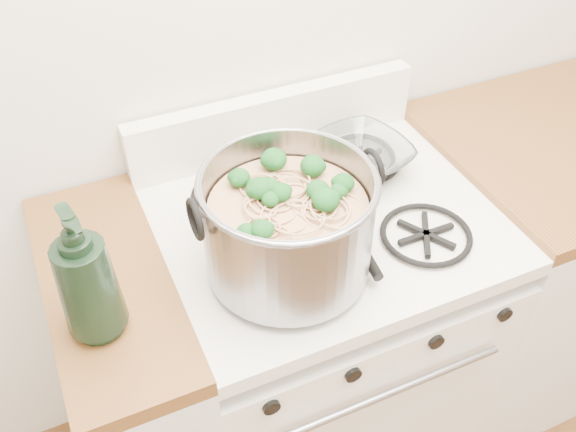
{
  "coord_description": "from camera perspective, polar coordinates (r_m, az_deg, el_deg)",
  "views": [
    {
      "loc": [
        -0.53,
        0.31,
        1.89
      ],
      "look_at": [
        -0.15,
        1.15,
        1.06
      ],
      "focal_mm": 40.0,
      "sensor_mm": 36.0,
      "label": 1
    }
  ],
  "objects": [
    {
      "name": "stock_pot",
      "position": [
        1.26,
        0.0,
        -0.94
      ],
      "size": [
        0.38,
        0.35,
        0.23
      ],
      "color": "gray",
      "rests_on": "gas_range"
    },
    {
      "name": "glass_bowl",
      "position": [
        1.59,
        6.28,
        4.82
      ],
      "size": [
        0.11,
        0.11,
        0.02
      ],
      "primitive_type": "imported",
      "rotation": [
        0.0,
        0.0,
        0.2
      ],
      "color": "white",
      "rests_on": "gas_range"
    },
    {
      "name": "bottle",
      "position": [
        1.17,
        -17.64,
        -4.94
      ],
      "size": [
        0.14,
        0.14,
        0.3
      ],
      "primitive_type": "imported",
      "rotation": [
        0.0,
        0.0,
        0.22
      ],
      "color": "black",
      "rests_on": "counter_left"
    },
    {
      "name": "counter_right",
      "position": [
        2.22,
        23.66,
        -2.31
      ],
      "size": [
        1.0,
        0.65,
        0.92
      ],
      "color": "silver",
      "rests_on": "ground"
    },
    {
      "name": "counter_left",
      "position": [
        1.72,
        -13.0,
        -15.85
      ],
      "size": [
        0.25,
        0.65,
        0.92
      ],
      "color": "silver",
      "rests_on": "ground"
    },
    {
      "name": "gas_range",
      "position": [
        1.82,
        2.89,
        -11.15
      ],
      "size": [
        0.76,
        0.66,
        0.92
      ],
      "color": "white",
      "rests_on": "ground"
    },
    {
      "name": "spatula",
      "position": [
        1.47,
        4.14,
        1.51
      ],
      "size": [
        0.32,
        0.34,
        0.02
      ],
      "primitive_type": null,
      "rotation": [
        0.0,
        0.0,
        -0.12
      ],
      "color": "black",
      "rests_on": "gas_range"
    }
  ]
}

